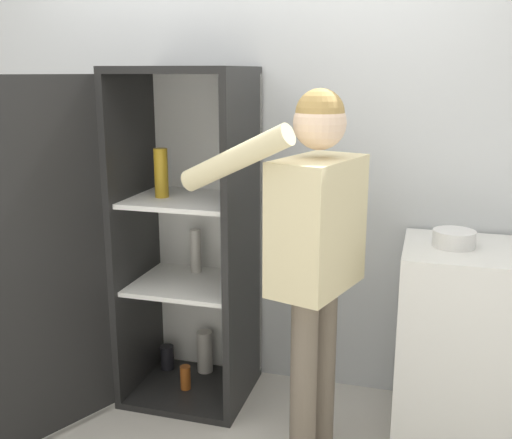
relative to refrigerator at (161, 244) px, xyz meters
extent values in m
cube|color=silver|center=(0.33, 0.42, 0.42)|extent=(7.00, 0.06, 2.55)
cube|color=black|center=(0.12, 0.08, -0.84)|extent=(0.63, 0.57, 0.04)
cube|color=black|center=(0.12, 0.08, 0.86)|extent=(0.63, 0.57, 0.04)
cube|color=white|center=(0.12, 0.35, 0.01)|extent=(0.63, 0.03, 1.66)
cube|color=black|center=(-0.18, 0.08, 0.01)|extent=(0.03, 0.57, 1.66)
cube|color=black|center=(0.41, 0.08, 0.01)|extent=(0.04, 0.57, 1.66)
cube|color=white|center=(0.12, 0.08, -0.23)|extent=(0.56, 0.50, 0.02)
cube|color=white|center=(0.12, 0.08, 0.22)|extent=(0.56, 0.50, 0.02)
cube|color=black|center=(-0.35, -0.48, 0.01)|extent=(0.30, 0.59, 1.66)
cylinder|color=#B78C1E|center=(-0.01, 0.06, 0.36)|extent=(0.07, 0.07, 0.25)
cylinder|color=beige|center=(0.13, 0.25, -0.70)|extent=(0.09, 0.09, 0.24)
cylinder|color=#9E4C19|center=(0.10, 0.04, -0.75)|extent=(0.06, 0.06, 0.13)
cylinder|color=beige|center=(0.09, 0.24, -0.10)|extent=(0.06, 0.06, 0.24)
cylinder|color=black|center=(-0.09, 0.22, -0.75)|extent=(0.08, 0.08, 0.14)
cylinder|color=#726656|center=(0.82, -0.34, -0.46)|extent=(0.12, 0.12, 0.80)
cylinder|color=#726656|center=(0.87, -0.16, -0.46)|extent=(0.12, 0.12, 0.80)
cube|color=beige|center=(0.85, -0.25, 0.23)|extent=(0.38, 0.51, 0.56)
sphere|color=beige|center=(0.85, -0.25, 0.65)|extent=(0.22, 0.22, 0.22)
sphere|color=#AD894C|center=(0.85, -0.25, 0.69)|extent=(0.20, 0.20, 0.20)
cylinder|color=beige|center=(0.55, -0.43, 0.52)|extent=(0.52, 0.24, 0.31)
cylinder|color=beige|center=(0.92, 0.00, 0.20)|extent=(0.09, 0.09, 0.53)
cube|color=white|center=(1.58, 0.09, -0.39)|extent=(0.76, 0.56, 0.93)
cylinder|color=white|center=(1.42, 0.09, 0.12)|extent=(0.19, 0.19, 0.08)
camera|label=1|loc=(1.28, -2.67, 0.85)|focal=42.00mm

